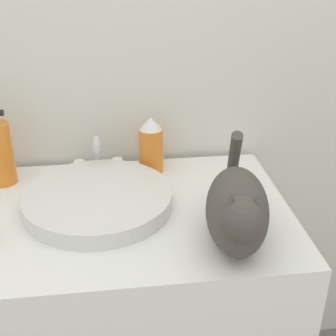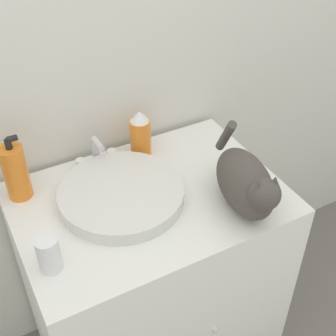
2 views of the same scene
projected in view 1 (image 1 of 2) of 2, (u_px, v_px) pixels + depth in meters
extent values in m
cube|color=silver|center=(118.00, 25.00, 1.31)|extent=(6.00, 0.05, 2.50)
cube|color=white|center=(135.00, 331.00, 1.39)|extent=(0.83, 0.58, 0.84)
cylinder|color=silver|center=(98.00, 200.00, 1.21)|extent=(0.38, 0.38, 0.04)
cylinder|color=silver|center=(98.00, 155.00, 1.38)|extent=(0.02, 0.02, 0.10)
cylinder|color=silver|center=(96.00, 144.00, 1.33)|extent=(0.02, 0.07, 0.02)
cylinder|color=white|center=(79.00, 166.00, 1.39)|extent=(0.03, 0.03, 0.03)
cylinder|color=white|center=(117.00, 164.00, 1.40)|extent=(0.03, 0.03, 0.03)
ellipsoid|color=#47423D|center=(237.00, 210.00, 1.05)|extent=(0.19, 0.29, 0.17)
sphere|color=#47423D|center=(243.00, 219.00, 0.92)|extent=(0.11, 0.11, 0.09)
cone|color=#47423D|center=(231.00, 202.00, 0.90)|extent=(0.04, 0.04, 0.04)
cone|color=#47423D|center=(257.00, 203.00, 0.90)|extent=(0.04, 0.04, 0.04)
cylinder|color=#47423D|center=(235.00, 154.00, 1.15)|extent=(0.05, 0.10, 0.15)
cylinder|color=orange|center=(0.00, 154.00, 1.30)|extent=(0.07, 0.07, 0.18)
cylinder|color=orange|center=(151.00, 150.00, 1.37)|extent=(0.07, 0.07, 0.13)
cone|color=white|center=(151.00, 123.00, 1.33)|extent=(0.06, 0.06, 0.04)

